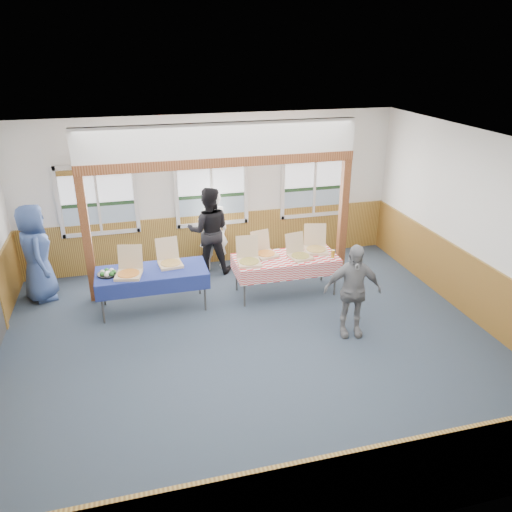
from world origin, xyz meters
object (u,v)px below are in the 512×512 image
at_px(man_blue, 36,253).
at_px(person_grey, 352,291).
at_px(table_left, 152,273).
at_px(woman_black, 209,231).
at_px(table_right, 286,260).
at_px(woman_white, 213,231).

height_order(man_blue, person_grey, man_blue).
height_order(table_left, person_grey, person_grey).
bearing_deg(woman_black, person_grey, 131.42).
distance_m(table_right, man_blue, 4.64).
xyz_separation_m(table_right, woman_white, (-1.13, 1.45, 0.17)).
bearing_deg(woman_white, table_right, 120.71).
bearing_deg(woman_black, table_left, 56.22).
xyz_separation_m(woman_black, person_grey, (1.83, -3.03, -0.12)).
height_order(table_left, table_right, same).
xyz_separation_m(table_left, woman_white, (1.37, 1.42, 0.17)).
height_order(woman_white, man_blue, man_blue).
xyz_separation_m(man_blue, person_grey, (5.12, -2.64, -0.13)).
relative_size(table_left, person_grey, 1.33).
relative_size(table_right, man_blue, 1.10).
relative_size(table_left, woman_white, 1.22).
xyz_separation_m(table_left, man_blue, (-2.03, 0.92, 0.23)).
height_order(table_left, woman_black, woman_black).
bearing_deg(man_blue, table_right, -114.75).
distance_m(woman_black, person_grey, 3.54).
height_order(woman_white, woman_black, woman_black).
xyz_separation_m(table_left, person_grey, (3.10, -1.72, 0.10)).
relative_size(table_left, table_right, 1.04).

